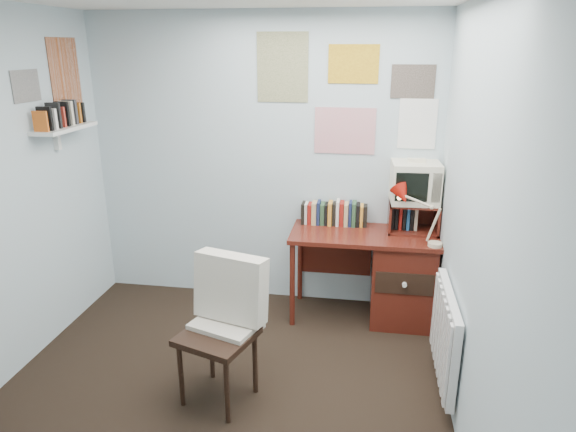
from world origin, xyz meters
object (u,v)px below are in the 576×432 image
tv_riser (413,217)px  crt_tv (415,180)px  desk_lamp (437,222)px  radiator (446,335)px  wall_shelf (65,128)px  desk_chair (217,336)px  desk (395,275)px

tv_riser → crt_tv: crt_tv is taller
desk_lamp → tv_riser: 0.36m
desk_lamp → crt_tv: size_ratio=1.05×
radiator → wall_shelf: size_ratio=1.29×
tv_riser → crt_tv: 0.30m
tv_riser → desk_chair: bearing=-133.2°
desk → tv_riser: tv_riser is taller
radiator → tv_riser: bearing=99.3°
desk_chair → radiator: 1.49m
wall_shelf → radiator: bearing=-10.9°
desk_chair → crt_tv: size_ratio=2.46×
crt_tv → radiator: crt_tv is taller
desk_lamp → wall_shelf: size_ratio=0.64×
desk → crt_tv: (0.11, 0.13, 0.78)m
desk_lamp → crt_tv: crt_tv is taller
radiator → wall_shelf: bearing=169.1°
desk_lamp → radiator: 0.90m
desk_chair → desk_lamp: bearing=54.6°
desk_lamp → tv_riser: desk_lamp is taller
desk_chair → tv_riser: 1.92m
crt_tv → wall_shelf: 2.76m
crt_tv → desk_lamp: bearing=-68.2°
tv_riser → wall_shelf: wall_shelf is taller
radiator → desk_chair: bearing=-167.5°
tv_riser → crt_tv: (-0.01, 0.02, 0.30)m
desk_lamp → radiator: desk_lamp is taller
desk_chair → crt_tv: crt_tv is taller
desk → crt_tv: size_ratio=3.18×
wall_shelf → desk: bearing=8.4°
desk → wall_shelf: bearing=-171.6°
desk → desk_chair: size_ratio=1.29×
tv_riser → radiator: (0.17, -1.04, -0.47)m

